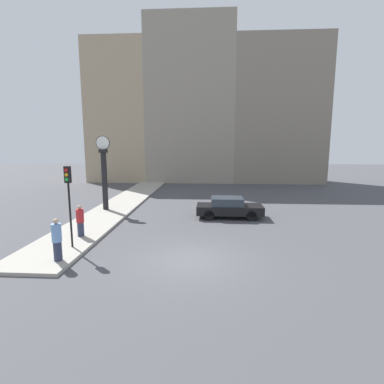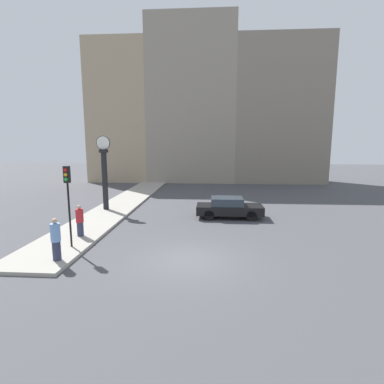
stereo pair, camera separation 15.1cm
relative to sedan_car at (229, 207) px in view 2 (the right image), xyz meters
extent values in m
plane|color=#47474C|center=(-2.08, -7.54, -0.70)|extent=(120.00, 120.00, 0.00)
cube|color=#A39E93|center=(-8.40, 4.19, -0.62)|extent=(3.00, 27.47, 0.16)
cube|color=tan|center=(-13.09, 19.28, 8.02)|extent=(7.54, 5.00, 17.45)
cube|color=gray|center=(-3.88, 19.28, 9.27)|extent=(10.88, 5.00, 19.95)
cube|color=gray|center=(7.13, 19.28, 8.02)|extent=(11.15, 5.00, 17.45)
cube|color=black|center=(0.05, 0.00, -0.13)|extent=(4.37, 1.78, 0.58)
cube|color=#2D3842|center=(-0.13, 0.00, 0.42)|extent=(2.10, 1.60, 0.51)
cylinder|color=black|center=(1.40, 0.78, -0.37)|extent=(0.67, 0.22, 0.67)
cylinder|color=black|center=(1.40, -0.78, -0.37)|extent=(0.67, 0.22, 0.67)
cylinder|color=black|center=(-1.31, 0.78, -0.37)|extent=(0.67, 0.22, 0.67)
cylinder|color=black|center=(-1.31, -0.78, -0.37)|extent=(0.67, 0.22, 0.67)
cylinder|color=black|center=(-7.66, -6.64, 0.96)|extent=(0.09, 0.09, 3.02)
cube|color=black|center=(-7.66, -6.64, 2.85)|extent=(0.26, 0.20, 0.76)
cylinder|color=red|center=(-7.66, -6.76, 3.06)|extent=(0.15, 0.04, 0.15)
cylinder|color=orange|center=(-7.66, -6.76, 2.85)|extent=(0.15, 0.04, 0.15)
cylinder|color=green|center=(-7.66, -6.76, 2.64)|extent=(0.15, 0.04, 0.15)
cylinder|color=black|center=(-8.87, 1.31, 1.51)|extent=(0.39, 0.39, 4.12)
cube|color=black|center=(-8.87, 1.31, 3.69)|extent=(0.50, 0.50, 0.23)
cylinder|color=black|center=(-8.87, 1.31, 4.26)|extent=(0.99, 0.04, 0.99)
cylinder|color=white|center=(-8.87, 1.31, 4.26)|extent=(0.92, 0.06, 0.92)
cylinder|color=#2D334C|center=(-7.49, -8.28, -0.14)|extent=(0.33, 0.33, 0.81)
cylinder|color=#729ED8|center=(-7.49, -8.28, 0.64)|extent=(0.39, 0.39, 0.75)
sphere|color=tan|center=(-7.49, -8.28, 1.12)|extent=(0.22, 0.22, 0.22)
cylinder|color=#2D334C|center=(-7.96, -5.02, -0.18)|extent=(0.33, 0.33, 0.74)
cylinder|color=red|center=(-7.96, -5.02, 0.54)|extent=(0.39, 0.39, 0.69)
sphere|color=tan|center=(-7.96, -5.02, 0.99)|extent=(0.22, 0.22, 0.22)
camera|label=1|loc=(-1.24, -19.66, 4.26)|focal=28.00mm
camera|label=2|loc=(-1.09, -19.65, 4.26)|focal=28.00mm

